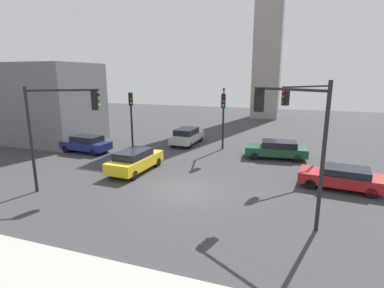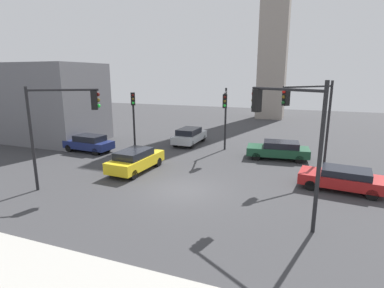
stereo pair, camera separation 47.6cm
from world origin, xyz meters
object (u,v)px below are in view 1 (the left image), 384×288
(traffic_light_1, at_px, (62,117))
(traffic_light_3, at_px, (223,108))
(traffic_light_2, at_px, (291,124))
(car_4, at_px, (86,144))
(traffic_light_0, at_px, (131,111))
(car_1, at_px, (135,160))
(traffic_light_4, at_px, (308,109))
(car_2, at_px, (342,177))
(car_3, at_px, (277,149))
(car_0, at_px, (187,136))

(traffic_light_1, bearing_deg, traffic_light_3, 27.99)
(traffic_light_2, distance_m, car_4, 17.32)
(traffic_light_0, relative_size, car_1, 1.07)
(traffic_light_2, distance_m, traffic_light_4, 6.91)
(traffic_light_3, distance_m, car_2, 10.01)
(car_2, bearing_deg, traffic_light_3, -27.21)
(car_2, bearing_deg, car_1, 11.62)
(traffic_light_0, height_order, traffic_light_1, traffic_light_1)
(traffic_light_2, bearing_deg, car_4, 9.43)
(traffic_light_1, height_order, car_4, traffic_light_1)
(traffic_light_2, relative_size, car_1, 1.34)
(traffic_light_0, height_order, traffic_light_2, traffic_light_2)
(traffic_light_3, height_order, car_3, traffic_light_3)
(traffic_light_0, bearing_deg, car_2, 41.22)
(traffic_light_0, height_order, traffic_light_3, traffic_light_3)
(car_0, bearing_deg, traffic_light_3, -118.90)
(car_3, bearing_deg, car_0, -21.46)
(car_0, bearing_deg, traffic_light_0, 140.87)
(traffic_light_0, distance_m, car_3, 11.68)
(car_1, bearing_deg, traffic_light_0, 34.75)
(traffic_light_1, height_order, traffic_light_4, traffic_light_4)
(car_2, bearing_deg, car_3, -47.52)
(traffic_light_0, relative_size, traffic_light_4, 0.82)
(traffic_light_0, xyz_separation_m, car_0, (3.30, 3.93, -2.57))
(traffic_light_3, height_order, car_4, traffic_light_3)
(traffic_light_0, distance_m, car_2, 15.69)
(car_0, relative_size, car_2, 1.00)
(car_4, bearing_deg, traffic_light_0, -152.17)
(traffic_light_2, height_order, car_3, traffic_light_2)
(car_3, bearing_deg, traffic_light_1, 39.12)
(car_0, bearing_deg, traffic_light_2, -142.41)
(car_1, bearing_deg, traffic_light_1, 156.72)
(car_2, bearing_deg, traffic_light_0, -6.77)
(traffic_light_4, bearing_deg, traffic_light_1, -17.99)
(traffic_light_3, xyz_separation_m, car_2, (7.96, -5.32, -2.93))
(traffic_light_2, height_order, car_4, traffic_light_2)
(car_2, height_order, car_4, car_4)
(traffic_light_1, distance_m, car_1, 5.43)
(traffic_light_0, distance_m, traffic_light_4, 13.20)
(traffic_light_3, relative_size, car_3, 1.11)
(traffic_light_1, height_order, car_3, traffic_light_1)
(car_1, relative_size, car_4, 1.06)
(traffic_light_0, bearing_deg, traffic_light_4, 49.15)
(traffic_light_1, relative_size, car_0, 1.26)
(traffic_light_1, distance_m, car_3, 14.90)
(car_1, height_order, car_4, car_1)
(traffic_light_4, distance_m, car_1, 11.31)
(traffic_light_0, xyz_separation_m, car_1, (2.87, -4.64, -2.57))
(traffic_light_3, xyz_separation_m, car_0, (-3.80, 2.17, -2.83))
(car_2, bearing_deg, car_0, -25.96)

